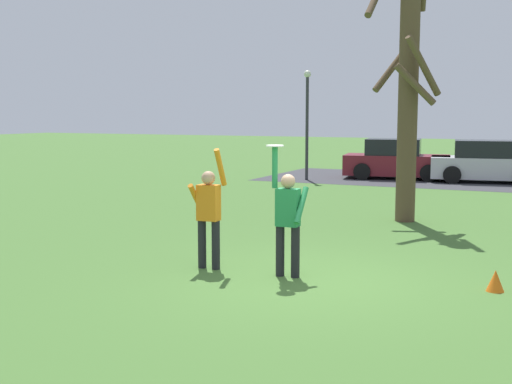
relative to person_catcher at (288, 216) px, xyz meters
name	(u,v)px	position (x,y,z in m)	size (l,w,h in m)	color
ground_plane	(306,281)	(0.36, -0.13, -0.98)	(120.00, 120.00, 0.00)	#426B2D
person_catcher	(288,216)	(0.00, 0.00, 0.00)	(0.54, 0.49, 2.08)	black
person_defender	(209,211)	(-1.41, -0.04, 0.00)	(0.55, 0.49, 2.04)	black
frisbee_disc	(275,146)	(-0.22, -0.01, 1.11)	(0.28, 0.28, 0.02)	white
parked_car_maroon	(396,160)	(-2.05, 16.61, -0.25)	(4.32, 2.49, 1.59)	maroon
parked_car_silver	(486,163)	(1.38, 16.67, -0.25)	(4.32, 2.49, 1.59)	#BCBCC1
parking_strip	(490,182)	(1.55, 16.67, -0.98)	(17.38, 6.40, 0.01)	#38383D
bare_tree_tall	(407,89)	(0.52, 6.27, 2.20)	(1.68, 1.67, 6.27)	brown
lamppost_by_lot	(307,114)	(-5.13, 14.67, 1.60)	(0.28, 0.28, 4.26)	#2D2D33
field_cone_orange	(495,281)	(3.10, 0.46, -0.82)	(0.26, 0.26, 0.32)	orange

